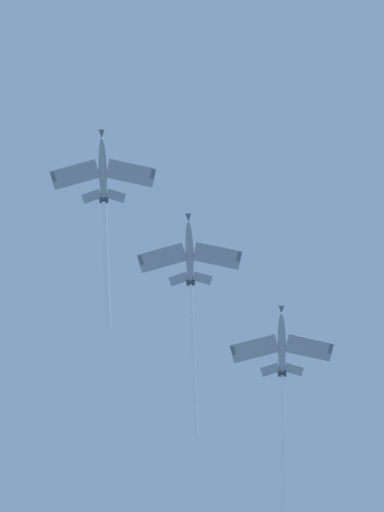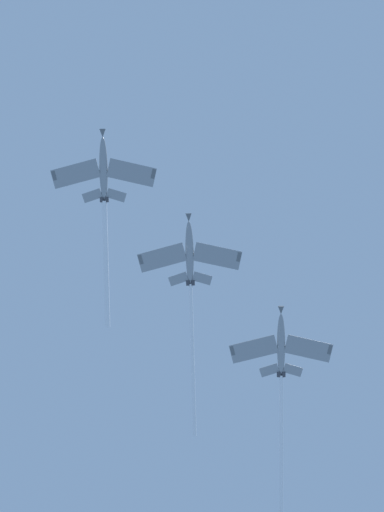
% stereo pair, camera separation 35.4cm
% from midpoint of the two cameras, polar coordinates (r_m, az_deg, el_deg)
% --- Properties ---
extents(jet_lead, '(29.53, 27.01, 8.17)m').
position_cam_midpoint_polar(jet_lead, '(171.98, -5.61, 3.47)').
color(jet_lead, gray).
extents(jet_second, '(33.53, 30.60, 9.25)m').
position_cam_midpoint_polar(jet_second, '(172.83, -0.16, -1.57)').
color(jet_second, gray).
extents(jet_third, '(31.96, 28.79, 8.45)m').
position_cam_midpoint_polar(jet_third, '(176.67, 5.59, -7.29)').
color(jet_third, gray).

